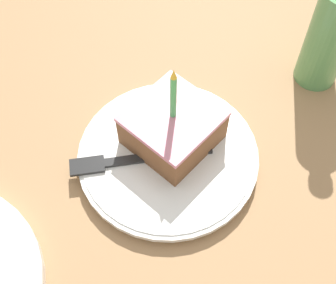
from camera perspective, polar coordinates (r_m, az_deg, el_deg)
ground_plane at (r=0.65m, az=1.71°, el=-3.00°), size 2.40×2.40×0.04m
plate at (r=0.63m, az=0.00°, el=-1.77°), size 0.24×0.24×0.02m
cake_slice at (r=0.61m, az=0.60°, el=1.83°), size 0.10×0.11×0.14m
fork at (r=0.61m, az=-4.52°, el=-2.18°), size 0.13×0.16×0.00m
bottle at (r=0.69m, az=19.23°, el=12.37°), size 0.06×0.06×0.22m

